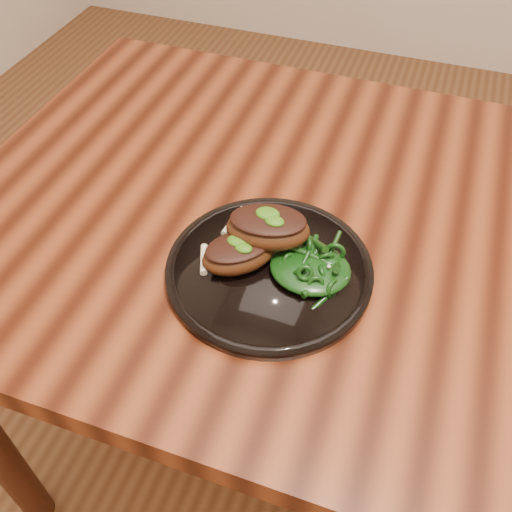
{
  "coord_description": "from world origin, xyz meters",
  "views": [
    {
      "loc": [
        -0.14,
        -0.61,
        1.32
      ],
      "look_at": [
        -0.3,
        -0.13,
        0.78
      ],
      "focal_mm": 40.0,
      "sensor_mm": 36.0,
      "label": 1
    }
  ],
  "objects": [
    {
      "name": "lamb_chop_back",
      "position": [
        -0.3,
        -0.11,
        0.81
      ],
      "size": [
        0.12,
        0.09,
        0.05
      ],
      "color": "#401D0C",
      "rests_on": "plate"
    },
    {
      "name": "lamb_chop_front",
      "position": [
        -0.32,
        -0.14,
        0.79
      ],
      "size": [
        0.11,
        0.11,
        0.04
      ],
      "color": "#401D0C",
      "rests_on": "plate"
    },
    {
      "name": "plate",
      "position": [
        -0.28,
        -0.13,
        0.76
      ],
      "size": [
        0.27,
        0.27,
        0.02
      ],
      "color": "black",
      "rests_on": "desk"
    },
    {
      "name": "greens_heap",
      "position": [
        -0.23,
        -0.13,
        0.78
      ],
      "size": [
        0.11,
        0.1,
        0.04
      ],
      "color": "black",
      "rests_on": "plate"
    },
    {
      "name": "herb_smear",
      "position": [
        -0.32,
        -0.07,
        0.77
      ],
      "size": [
        0.08,
        0.05,
        0.0
      ],
      "primitive_type": "ellipsoid",
      "color": "#1F4E08",
      "rests_on": "plate"
    },
    {
      "name": "desk",
      "position": [
        0.0,
        0.0,
        0.67
      ],
      "size": [
        1.6,
        0.8,
        0.75
      ],
      "color": "black",
      "rests_on": "ground"
    }
  ]
}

